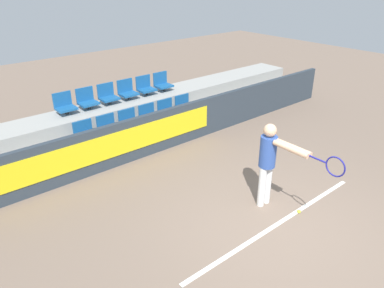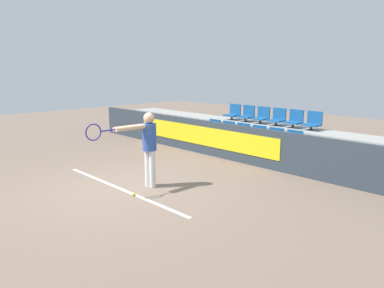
% 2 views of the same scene
% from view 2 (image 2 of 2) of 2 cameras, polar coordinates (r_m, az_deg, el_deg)
% --- Properties ---
extents(ground_plane, '(30.00, 30.00, 0.00)m').
position_cam_2_polar(ground_plane, '(8.01, -10.93, -6.80)').
color(ground_plane, '#7A6656').
extents(court_baseline, '(4.26, 0.08, 0.01)m').
position_cam_2_polar(court_baseline, '(8.02, -10.77, -6.74)').
color(court_baseline, white).
rests_on(court_baseline, ground).
extents(barrier_wall, '(12.53, 0.14, 0.98)m').
position_cam_2_polar(barrier_wall, '(10.23, 6.14, 0.23)').
color(barrier_wall, '#2D3842').
rests_on(barrier_wall, ground).
extents(bleacher_tier_front, '(12.13, 0.96, 0.41)m').
position_cam_2_polar(bleacher_tier_front, '(10.69, 8.22, -0.89)').
color(bleacher_tier_front, '#9E9E99').
rests_on(bleacher_tier_front, ground).
extents(bleacher_tier_middle, '(12.13, 0.96, 0.83)m').
position_cam_2_polar(bleacher_tier_middle, '(11.41, 11.25, 0.85)').
color(bleacher_tier_middle, '#9E9E99').
rests_on(bleacher_tier_middle, ground).
extents(stadium_chair_0, '(0.44, 0.37, 0.50)m').
position_cam_2_polar(stadium_chair_0, '(11.60, 3.18, 2.33)').
color(stadium_chair_0, '#333333').
rests_on(stadium_chair_0, bleacher_tier_front).
extents(stadium_chair_1, '(0.44, 0.37, 0.50)m').
position_cam_2_polar(stadium_chair_1, '(11.23, 5.27, 1.99)').
color(stadium_chair_1, '#333333').
rests_on(stadium_chair_1, bleacher_tier_front).
extents(stadium_chair_2, '(0.44, 0.37, 0.50)m').
position_cam_2_polar(stadium_chair_2, '(10.87, 7.50, 1.62)').
color(stadium_chair_2, '#333333').
rests_on(stadium_chair_2, bleacher_tier_front).
extents(stadium_chair_3, '(0.44, 0.37, 0.50)m').
position_cam_2_polar(stadium_chair_3, '(10.53, 9.87, 1.22)').
color(stadium_chair_3, '#333333').
rests_on(stadium_chair_3, bleacher_tier_front).
extents(stadium_chair_4, '(0.44, 0.37, 0.50)m').
position_cam_2_polar(stadium_chair_4, '(10.21, 12.40, 0.80)').
color(stadium_chair_4, '#333333').
rests_on(stadium_chair_4, bleacher_tier_front).
extents(stadium_chair_5, '(0.44, 0.37, 0.50)m').
position_cam_2_polar(stadium_chair_5, '(9.92, 15.08, 0.35)').
color(stadium_chair_5, '#333333').
rests_on(stadium_chair_5, bleacher_tier_front).
extents(stadium_chair_6, '(0.44, 0.37, 0.50)m').
position_cam_2_polar(stadium_chair_6, '(12.25, 6.30, 4.73)').
color(stadium_chair_6, '#333333').
rests_on(stadium_chair_6, bleacher_tier_middle).
extents(stadium_chair_7, '(0.44, 0.37, 0.50)m').
position_cam_2_polar(stadium_chair_7, '(11.90, 8.37, 4.47)').
color(stadium_chair_7, '#333333').
rests_on(stadium_chair_7, bleacher_tier_middle).
extents(stadium_chair_8, '(0.44, 0.37, 0.50)m').
position_cam_2_polar(stadium_chair_8, '(11.57, 10.56, 4.19)').
color(stadium_chair_8, '#333333').
rests_on(stadium_chair_8, bleacher_tier_middle).
extents(stadium_chair_9, '(0.44, 0.37, 0.50)m').
position_cam_2_polar(stadium_chair_9, '(11.25, 12.88, 3.89)').
color(stadium_chair_9, '#333333').
rests_on(stadium_chair_9, bleacher_tier_middle).
extents(stadium_chair_10, '(0.44, 0.37, 0.50)m').
position_cam_2_polar(stadium_chair_10, '(10.95, 15.33, 3.57)').
color(stadium_chair_10, '#333333').
rests_on(stadium_chair_10, bleacher_tier_middle).
extents(stadium_chair_11, '(0.44, 0.37, 0.50)m').
position_cam_2_polar(stadium_chair_11, '(10.67, 17.91, 3.22)').
color(stadium_chair_11, '#333333').
rests_on(stadium_chair_11, bleacher_tier_middle).
extents(tennis_player, '(0.29, 1.57, 1.59)m').
position_cam_2_polar(tennis_player, '(7.82, -7.00, 0.27)').
color(tennis_player, silver).
rests_on(tennis_player, ground).
extents(tennis_ball, '(0.07, 0.07, 0.07)m').
position_cam_2_polar(tennis_ball, '(7.57, -8.85, -7.57)').
color(tennis_ball, '#CCDB33').
rests_on(tennis_ball, ground).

